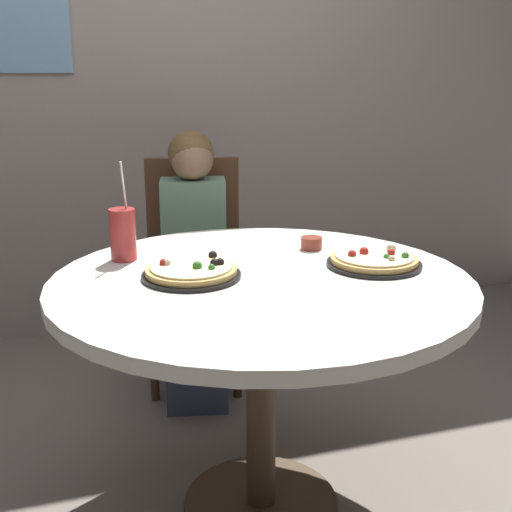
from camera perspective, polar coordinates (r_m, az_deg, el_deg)
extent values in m
plane|color=slate|center=(2.22, 0.42, -20.60)|extent=(8.00, 8.00, 0.00)
cube|color=#A8998E|center=(3.43, -8.74, 17.91)|extent=(5.20, 0.12, 2.90)
cylinder|color=silver|center=(1.88, 0.46, -2.45)|extent=(1.20, 1.20, 0.04)
cylinder|color=#4C3826|center=(2.03, 0.44, -12.29)|extent=(0.09, 0.09, 0.69)
cylinder|color=#4C3826|center=(2.22, 0.42, -20.40)|extent=(0.48, 0.48, 0.02)
cube|color=brown|center=(2.81, -5.32, -2.65)|extent=(0.48, 0.48, 0.04)
cube|color=brown|center=(2.91, -5.44, 3.34)|extent=(0.40, 0.13, 0.52)
cylinder|color=brown|center=(2.74, -8.80, -8.32)|extent=(0.04, 0.04, 0.41)
cylinder|color=brown|center=(2.74, -1.61, -8.16)|extent=(0.04, 0.04, 0.41)
cylinder|color=brown|center=(3.05, -8.41, -5.70)|extent=(0.04, 0.04, 0.41)
cylinder|color=brown|center=(3.05, -2.00, -5.55)|extent=(0.04, 0.04, 0.41)
cube|color=#3F4766|center=(2.74, -5.13, -7.78)|extent=(0.30, 0.36, 0.45)
cube|color=slate|center=(2.72, -5.36, 2.01)|extent=(0.29, 0.21, 0.44)
sphere|color=#997051|center=(2.67, -5.53, 8.28)|extent=(0.17, 0.17, 0.17)
sphere|color=brown|center=(2.69, -5.54, 8.75)|extent=(0.18, 0.18, 0.18)
cylinder|color=black|center=(2.01, 10.11, -0.69)|extent=(0.28, 0.28, 0.01)
cylinder|color=tan|center=(2.01, 10.13, -0.31)|extent=(0.26, 0.26, 0.02)
cylinder|color=beige|center=(2.01, 10.15, 0.00)|extent=(0.23, 0.23, 0.01)
sphere|color=#B2231E|center=(2.02, 9.28, 0.39)|extent=(0.03, 0.03, 0.03)
sphere|color=#B2231E|center=(2.03, 11.50, 0.31)|extent=(0.02, 0.02, 0.02)
sphere|color=#387F33|center=(1.98, 11.16, -0.04)|extent=(0.02, 0.02, 0.02)
sphere|color=#387F33|center=(2.00, 12.71, 0.03)|extent=(0.02, 0.02, 0.02)
sphere|color=#B2231E|center=(1.99, 8.27, 0.17)|extent=(0.03, 0.03, 0.03)
sphere|color=beige|center=(2.07, 11.55, 0.66)|extent=(0.03, 0.03, 0.03)
sphere|color=beige|center=(1.96, 11.59, -0.23)|extent=(0.02, 0.02, 0.02)
cylinder|color=black|center=(1.88, -5.58, -1.68)|extent=(0.28, 0.28, 0.01)
cylinder|color=tan|center=(1.88, -5.59, -1.27)|extent=(0.26, 0.26, 0.02)
cylinder|color=beige|center=(1.88, -5.60, -0.95)|extent=(0.23, 0.23, 0.01)
sphere|color=beige|center=(1.90, -7.70, -0.56)|extent=(0.03, 0.03, 0.03)
sphere|color=black|center=(1.96, -3.74, 0.07)|extent=(0.03, 0.03, 0.03)
sphere|color=#387F33|center=(1.84, -3.84, -0.99)|extent=(0.02, 0.02, 0.02)
sphere|color=black|center=(1.88, -3.59, -0.59)|extent=(0.03, 0.03, 0.03)
sphere|color=black|center=(1.89, -3.12, -0.54)|extent=(0.02, 0.02, 0.02)
sphere|color=#387F33|center=(1.86, -5.07, -0.85)|extent=(0.03, 0.03, 0.03)
sphere|color=#B2231E|center=(1.90, -7.93, -0.58)|extent=(0.02, 0.02, 0.02)
cylinder|color=#B73333|center=(2.07, -11.38, 1.81)|extent=(0.08, 0.08, 0.16)
cylinder|color=white|center=(2.04, -11.22, 5.05)|extent=(0.03, 0.05, 0.22)
cylinder|color=brown|center=(2.17, 4.79, 1.12)|extent=(0.07, 0.07, 0.04)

